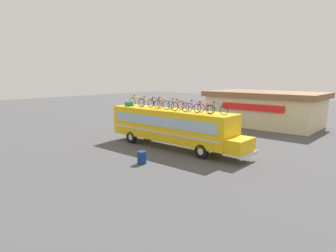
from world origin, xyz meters
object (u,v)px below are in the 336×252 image
rooftop_bicycle_7 (195,107)px  rooftop_bicycle_8 (203,108)px  rooftop_bicycle_3 (155,103)px  rooftop_bicycle_5 (176,105)px  rooftop_bicycle_4 (162,104)px  rooftop_bicycle_2 (146,102)px  rooftop_bicycle_9 (217,109)px  rooftop_bicycle_6 (180,106)px  rooftop_bicycle_1 (137,102)px  luggage_bag_1 (129,104)px  bus (172,125)px  trash_bin (142,157)px

rooftop_bicycle_7 → rooftop_bicycle_8: bearing=-20.2°
rooftop_bicycle_3 → rooftop_bicycle_5: 2.06m
rooftop_bicycle_4 → rooftop_bicycle_7: rooftop_bicycle_4 is taller
rooftop_bicycle_2 → rooftop_bicycle_9: (7.29, -0.29, -0.02)m
rooftop_bicycle_2 → rooftop_bicycle_4: bearing=-9.5°
rooftop_bicycle_8 → rooftop_bicycle_6: bearing=-175.5°
rooftop_bicycle_1 → rooftop_bicycle_6: rooftop_bicycle_1 is taller
rooftop_bicycle_2 → rooftop_bicycle_9: 7.29m
luggage_bag_1 → rooftop_bicycle_8: size_ratio=0.31×
rooftop_bicycle_3 → rooftop_bicycle_9: rooftop_bicycle_3 is taller
bus → rooftop_bicycle_7: size_ratio=7.23×
rooftop_bicycle_8 → rooftop_bicycle_9: size_ratio=0.99×
bus → rooftop_bicycle_2: bearing=176.9°
bus → rooftop_bicycle_9: bearing=-1.7°
rooftop_bicycle_2 → rooftop_bicycle_5: bearing=3.9°
rooftop_bicycle_5 → rooftop_bicycle_9: size_ratio=1.01×
rooftop_bicycle_3 → rooftop_bicycle_4: rooftop_bicycle_4 is taller
rooftop_bicycle_9 → luggage_bag_1: bearing=-178.8°
rooftop_bicycle_8 → rooftop_bicycle_9: (1.10, 0.11, 0.00)m
trash_bin → bus: bearing=105.9°
luggage_bag_1 → trash_bin: luggage_bag_1 is taller
trash_bin → rooftop_bicycle_8: bearing=68.2°
bus → rooftop_bicycle_5: bearing=89.4°
rooftop_bicycle_7 → trash_bin: 5.72m
bus → luggage_bag_1: luggage_bag_1 is taller
rooftop_bicycle_3 → rooftop_bicycle_7: 4.11m
luggage_bag_1 → rooftop_bicycle_7: (6.90, 0.45, 0.18)m
rooftop_bicycle_9 → rooftop_bicycle_5: bearing=173.1°
rooftop_bicycle_8 → trash_bin: (-1.77, -4.42, -3.03)m
rooftop_bicycle_5 → rooftop_bicycle_7: size_ratio=0.99×
luggage_bag_1 → rooftop_bicycle_2: 1.81m
luggage_bag_1 → rooftop_bicycle_7: rooftop_bicycle_7 is taller
bus → luggage_bag_1: size_ratio=23.87×
bus → rooftop_bicycle_9: size_ratio=7.37×
bus → rooftop_bicycle_3: size_ratio=7.23×
trash_bin → rooftop_bicycle_1: bearing=139.7°
bus → rooftop_bicycle_2: (-3.09, 0.17, 1.65)m
rooftop_bicycle_3 → rooftop_bicycle_7: (4.11, -0.01, -0.01)m
rooftop_bicycle_3 → rooftop_bicycle_6: size_ratio=1.00×
rooftop_bicycle_6 → trash_bin: 5.24m
rooftop_bicycle_1 → rooftop_bicycle_2: bearing=16.1°
rooftop_bicycle_6 → trash_bin: (0.25, -4.26, -3.05)m
rooftop_bicycle_8 → rooftop_bicycle_2: bearing=176.2°
rooftop_bicycle_7 → rooftop_bicycle_8: size_ratio=1.03×
luggage_bag_1 → rooftop_bicycle_3: 2.83m
rooftop_bicycle_3 → luggage_bag_1: bearing=-170.8°
luggage_bag_1 → rooftop_bicycle_4: bearing=1.9°
rooftop_bicycle_7 → trash_bin: rooftop_bicycle_7 is taller
rooftop_bicycle_1 → rooftop_bicycle_4: 3.05m
luggage_bag_1 → trash_bin: bearing=-35.3°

